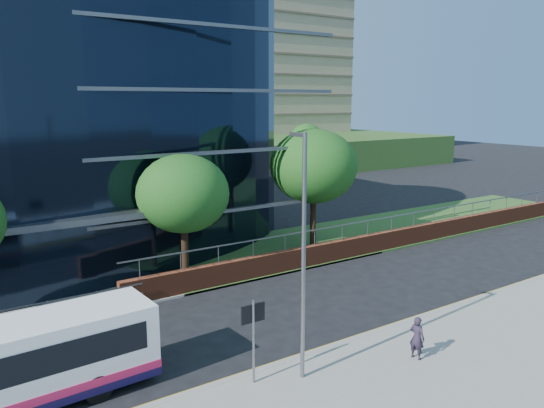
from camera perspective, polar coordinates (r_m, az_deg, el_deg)
ground at (r=17.87m, az=-18.12°, el=-20.04°), size 200.00×200.00×0.00m
grass_verge at (r=39.02m, az=12.75°, el=-2.57°), size 36.00×8.00×0.12m
retaining_wall at (r=33.60m, az=12.65°, el=-3.79°), size 34.00×0.40×2.11m
apartment_block at (r=80.53m, az=-7.64°, el=12.42°), size 60.00×42.00×30.00m
street_sign at (r=17.14m, az=-2.04°, el=-12.77°), size 0.85×0.09×2.80m
tree_far_c at (r=26.62m, az=-9.54°, el=1.10°), size 4.62×4.62×6.51m
tree_far_d at (r=32.03m, az=4.51°, el=4.07°), size 5.28×5.28×7.44m
tree_dist_e at (r=61.70m, az=-7.06°, el=6.77°), size 4.62×4.62×6.51m
tree_dist_f at (r=71.95m, az=3.74°, el=7.17°), size 4.29×4.29×6.05m
streetlight_east at (r=16.70m, az=3.37°, el=-5.06°), size 0.15×0.77×8.00m
pedestrian at (r=19.77m, az=15.33°, el=-13.70°), size 0.48×0.63×1.54m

